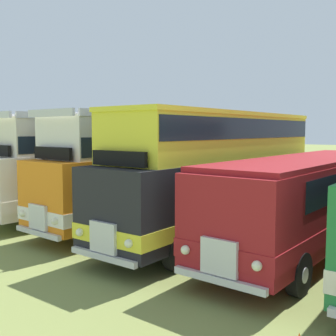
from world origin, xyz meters
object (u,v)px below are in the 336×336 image
(bus_second_in_row, at_px, (145,167))
(bus_third_in_row, at_px, (221,168))
(bus_fourth_in_row, at_px, (310,196))
(bus_first_in_row, at_px, (89,163))

(bus_second_in_row, xyz_separation_m, bus_third_in_row, (3.30, 0.38, 0.12))
(bus_fourth_in_row, bearing_deg, bus_second_in_row, -176.90)
(bus_first_in_row, xyz_separation_m, bus_second_in_row, (3.30, 0.03, 0.00))
(bus_first_in_row, height_order, bus_fourth_in_row, bus_first_in_row)
(bus_first_in_row, height_order, bus_third_in_row, bus_first_in_row)
(bus_first_in_row, relative_size, bus_fourth_in_row, 0.89)
(bus_second_in_row, height_order, bus_third_in_row, bus_second_in_row)
(bus_second_in_row, bearing_deg, bus_fourth_in_row, 3.10)
(bus_first_in_row, distance_m, bus_third_in_row, 6.61)
(bus_second_in_row, relative_size, bus_third_in_row, 0.85)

